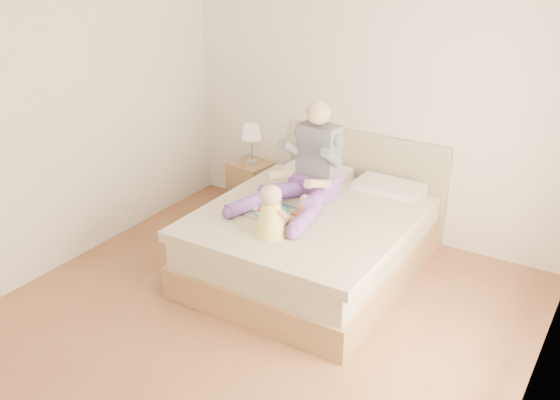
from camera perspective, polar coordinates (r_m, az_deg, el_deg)
The scene contains 7 objects.
room at distance 4.24m, azimuth -2.31°, elevation 5.12°, with size 4.02×4.22×2.71m.
bed at distance 5.60m, azimuth 3.38°, elevation -3.23°, with size 1.70×2.18×1.00m.
nightstand at distance 6.84m, azimuth -2.68°, elevation 1.45°, with size 0.46×0.42×0.50m.
lamp at distance 6.62m, azimuth -2.63°, elevation 6.02°, with size 0.21×0.21×0.43m.
adult at distance 5.49m, azimuth 2.50°, elevation 2.62°, with size 0.76×1.09×0.90m.
tray at distance 5.25m, azimuth 0.06°, elevation -1.20°, with size 0.50×0.41×0.13m.
baby at distance 4.90m, azimuth -0.78°, elevation -1.30°, with size 0.28×0.38×0.42m.
Camera 1 is at (2.34, -3.30, 2.89)m, focal length 40.00 mm.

